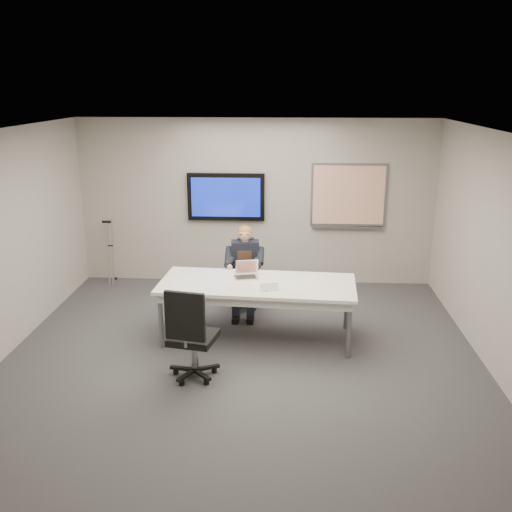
# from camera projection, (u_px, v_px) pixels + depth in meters

# --- Properties ---
(floor) EXTENTS (6.00, 6.00, 0.02)m
(floor) POSITION_uv_depth(u_px,v_px,m) (242.00, 359.00, 7.17)
(floor) COLOR #3A3A3D
(floor) RESTS_ON ground
(ceiling) EXTENTS (6.00, 6.00, 0.02)m
(ceiling) POSITION_uv_depth(u_px,v_px,m) (240.00, 132.00, 6.37)
(ceiling) COLOR silver
(ceiling) RESTS_ON wall_back
(wall_back) EXTENTS (6.00, 0.02, 2.80)m
(wall_back) POSITION_uv_depth(u_px,v_px,m) (256.00, 202.00, 9.64)
(wall_back) COLOR #ACA69B
(wall_back) RESTS_ON ground
(wall_front) EXTENTS (6.00, 0.02, 2.80)m
(wall_front) POSITION_uv_depth(u_px,v_px,m) (205.00, 376.00, 3.90)
(wall_front) COLOR #ACA69B
(wall_front) RESTS_ON ground
(wall_right) EXTENTS (0.02, 6.00, 2.80)m
(wall_right) POSITION_uv_depth(u_px,v_px,m) (499.00, 257.00, 6.61)
(wall_right) COLOR #ACA69B
(wall_right) RESTS_ON ground
(conference_table) EXTENTS (2.65, 1.24, 0.80)m
(conference_table) POSITION_uv_depth(u_px,v_px,m) (257.00, 289.00, 7.58)
(conference_table) COLOR white
(conference_table) RESTS_ON ground
(tv_display) EXTENTS (1.30, 0.09, 0.80)m
(tv_display) POSITION_uv_depth(u_px,v_px,m) (226.00, 197.00, 9.59)
(tv_display) COLOR black
(tv_display) RESTS_ON wall_back
(whiteboard) EXTENTS (1.25, 0.08, 1.10)m
(whiteboard) POSITION_uv_depth(u_px,v_px,m) (348.00, 196.00, 9.49)
(whiteboard) COLOR gray
(whiteboard) RESTS_ON wall_back
(office_chair_far) EXTENTS (0.57, 0.57, 0.92)m
(office_chair_far) POSITION_uv_depth(u_px,v_px,m) (245.00, 290.00, 8.73)
(office_chair_far) COLOR black
(office_chair_far) RESTS_ON ground
(office_chair_near) EXTENTS (0.64, 0.64, 1.15)m
(office_chair_near) POSITION_uv_depth(u_px,v_px,m) (192.00, 351.00, 6.60)
(office_chair_near) COLOR black
(office_chair_near) RESTS_ON ground
(seated_person) EXTENTS (0.43, 0.74, 1.33)m
(seated_person) POSITION_uv_depth(u_px,v_px,m) (244.00, 280.00, 8.43)
(seated_person) COLOR #212537
(seated_person) RESTS_ON office_chair_far
(crutch) EXTENTS (0.36, 0.63, 1.21)m
(crutch) POSITION_uv_depth(u_px,v_px,m) (111.00, 250.00, 9.80)
(crutch) COLOR #9FA1A6
(crutch) RESTS_ON ground
(laptop) EXTENTS (0.35, 0.35, 0.22)m
(laptop) POSITION_uv_depth(u_px,v_px,m) (246.00, 273.00, 7.77)
(laptop) COLOR silver
(laptop) RESTS_ON conference_table
(name_tent) EXTENTS (0.24, 0.11, 0.09)m
(name_tent) POSITION_uv_depth(u_px,v_px,m) (269.00, 287.00, 7.25)
(name_tent) COLOR white
(name_tent) RESTS_ON conference_table
(pen) EXTENTS (0.02, 0.14, 0.01)m
(pen) POSITION_uv_depth(u_px,v_px,m) (267.00, 290.00, 7.26)
(pen) COLOR black
(pen) RESTS_ON conference_table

